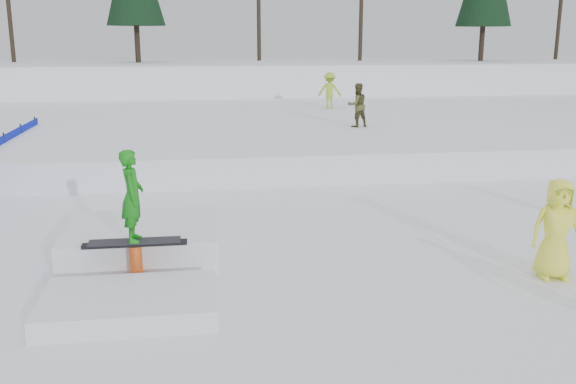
{
  "coord_description": "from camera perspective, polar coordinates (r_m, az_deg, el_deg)",
  "views": [
    {
      "loc": [
        -1.12,
        -8.85,
        3.74
      ],
      "look_at": [
        0.5,
        2.0,
        1.1
      ],
      "focal_mm": 40.0,
      "sensor_mm": 36.0,
      "label": 1
    }
  ],
  "objects": [
    {
      "name": "ground",
      "position": [
        9.68,
        -1.19,
        -9.22
      ],
      "size": [
        120.0,
        120.0,
        0.0
      ],
      "primitive_type": "plane",
      "color": "white"
    },
    {
      "name": "snow_berm",
      "position": [
        38.95,
        -6.93,
        9.71
      ],
      "size": [
        60.0,
        14.0,
        2.4
      ],
      "primitive_type": "cube",
      "color": "white",
      "rests_on": "ground"
    },
    {
      "name": "snow_midrise",
      "position": [
        25.1,
        -5.9,
        5.82
      ],
      "size": [
        50.0,
        18.0,
        0.8
      ],
      "primitive_type": "cube",
      "color": "white",
      "rests_on": "ground"
    },
    {
      "name": "walker_olive",
      "position": [
        21.92,
        6.17,
        7.68
      ],
      "size": [
        0.83,
        0.72,
        1.47
      ],
      "primitive_type": "imported",
      "rotation": [
        0.0,
        0.0,
        3.41
      ],
      "color": "#44411F",
      "rests_on": "snow_midrise"
    },
    {
      "name": "walker_ygreen",
      "position": [
        27.67,
        3.73,
        9.0
      ],
      "size": [
        1.11,
        0.85,
        1.52
      ],
      "primitive_type": "imported",
      "rotation": [
        0.0,
        0.0,
        2.82
      ],
      "color": "#98BE2A",
      "rests_on": "snow_midrise"
    },
    {
      "name": "spectator_yellow",
      "position": [
        10.97,
        22.75,
        -3.05
      ],
      "size": [
        0.87,
        0.64,
        1.62
      ],
      "primitive_type": "imported",
      "rotation": [
        0.0,
        0.0,
        -0.18
      ],
      "color": "#F2F53D",
      "rests_on": "ground"
    },
    {
      "name": "jib_rail_feature",
      "position": [
        10.9,
        -13.11,
        -5.22
      ],
      "size": [
        2.6,
        4.4,
        2.11
      ],
      "color": "white",
      "rests_on": "ground"
    }
  ]
}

